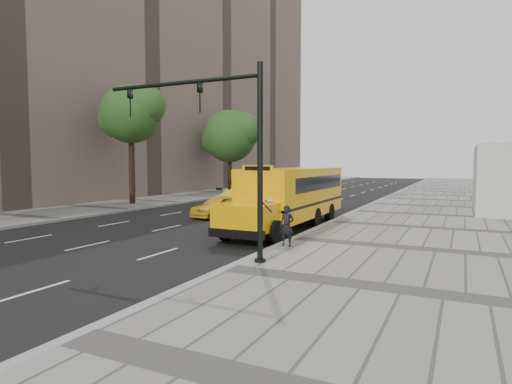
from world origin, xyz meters
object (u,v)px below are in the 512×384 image
at_px(tree_b, 132,113).
at_px(tree_c, 231,136).
at_px(taxi_far, 237,198).
at_px(school_bus, 293,192).
at_px(traffic_signal, 221,138).
at_px(pedestrian, 287,226).
at_px(taxi_near, 219,206).

relative_size(tree_b, tree_c, 1.03).
relative_size(tree_b, taxi_far, 2.11).
distance_m(tree_c, school_bus, 25.33).
xyz_separation_m(school_bus, traffic_signal, (0.69, -8.33, 2.33)).
bearing_deg(tree_b, pedestrian, -31.66).
height_order(taxi_near, taxi_far, taxi_far).
relative_size(taxi_near, taxi_far, 0.89).
xyz_separation_m(tree_c, traffic_signal, (15.59, -28.34, -2.07)).
bearing_deg(tree_b, traffic_signal, -40.07).
bearing_deg(school_bus, pedestrian, -71.14).
distance_m(tree_b, school_bus, 16.52).
bearing_deg(tree_b, tree_c, 89.92).
bearing_deg(tree_c, pedestrian, -56.71).
bearing_deg(taxi_far, tree_b, -166.38).
xyz_separation_m(school_bus, taxi_near, (-5.36, 1.61, -1.10)).
distance_m(school_bus, traffic_signal, 8.68).
xyz_separation_m(taxi_near, pedestrian, (7.26, -7.19, 0.26)).
bearing_deg(taxi_near, tree_c, 129.59).
bearing_deg(tree_b, taxi_far, 11.37).
relative_size(school_bus, pedestrian, 7.47).
height_order(tree_b, traffic_signal, tree_b).
relative_size(school_bus, taxi_far, 2.65).
bearing_deg(traffic_signal, taxi_near, 121.31).
bearing_deg(traffic_signal, tree_b, 139.93).
bearing_deg(school_bus, taxi_near, 163.26).
height_order(school_bus, traffic_signal, traffic_signal).
distance_m(school_bus, pedestrian, 5.96).
height_order(tree_b, taxi_near, tree_b).
bearing_deg(school_bus, tree_b, 162.18).
xyz_separation_m(tree_b, pedestrian, (16.82, -10.37, -6.08)).
xyz_separation_m(tree_b, school_bus, (14.92, -4.79, -5.24)).
distance_m(tree_b, taxi_far, 10.40).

